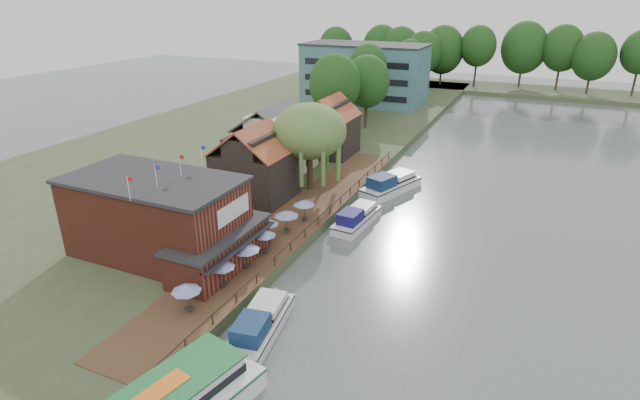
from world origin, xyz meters
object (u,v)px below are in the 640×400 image
at_px(hotel_block, 365,74).
at_px(cruiser_0, 260,320).
at_px(cottage_a, 255,163).
at_px(umbrella_4, 269,231).
at_px(umbrella_2, 246,257).
at_px(cruiser_1, 357,215).
at_px(umbrella_0, 187,299).
at_px(umbrella_6, 304,211).
at_px(pub, 175,220).
at_px(umbrella_3, 265,242).
at_px(swan, 216,348).
at_px(umbrella_1, 222,274).
at_px(willow, 310,148).
at_px(cottage_c, 330,126).
at_px(cottage_b, 275,138).
at_px(cruiser_2, 391,182).
at_px(umbrella_5, 287,222).

height_order(hotel_block, cruiser_0, hotel_block).
relative_size(cottage_a, umbrella_4, 3.62).
height_order(umbrella_2, cruiser_1, umbrella_2).
xyz_separation_m(umbrella_0, cruiser_0, (5.32, 1.33, -1.17)).
height_order(umbrella_2, umbrella_6, same).
bearing_deg(umbrella_4, pub, -136.18).
height_order(pub, umbrella_3, pub).
distance_m(umbrella_0, umbrella_3, 10.14).
xyz_separation_m(hotel_block, swan, (17.68, -79.17, -6.93)).
bearing_deg(umbrella_0, umbrella_1, 84.81).
bearing_deg(willow, umbrella_4, -80.08).
xyz_separation_m(pub, hotel_block, (-8.00, 71.00, 2.50)).
bearing_deg(willow, cruiser_0, -72.31).
bearing_deg(umbrella_4, swan, -75.17).
height_order(hotel_block, umbrella_2, hotel_block).
height_order(umbrella_2, umbrella_4, same).
relative_size(willow, umbrella_0, 4.39).
bearing_deg(cruiser_1, cottage_c, 125.59).
bearing_deg(cottage_b, cottage_a, -73.30).
distance_m(umbrella_2, swan, 9.48).
height_order(umbrella_3, umbrella_4, same).
xyz_separation_m(umbrella_6, cruiser_0, (4.54, -16.52, -1.17)).
xyz_separation_m(umbrella_2, cruiser_0, (4.78, -5.78, -1.17)).
distance_m(cottage_a, umbrella_0, 22.88).
bearing_deg(cruiser_2, hotel_block, 133.61).
bearing_deg(umbrella_6, willow, 111.94).
xyz_separation_m(pub, cruiser_0, (11.53, -5.18, -3.53)).
xyz_separation_m(hotel_block, umbrella_3, (14.81, -67.39, -4.86)).
bearing_deg(pub, umbrella_2, 5.05).
height_order(umbrella_5, cruiser_2, umbrella_5).
xyz_separation_m(willow, cruiser_1, (7.92, -5.05, -5.13)).
distance_m(willow, umbrella_0, 26.93).
xyz_separation_m(willow, swan, (6.18, -28.17, -5.99)).
bearing_deg(swan, umbrella_0, 154.32).
relative_size(cottage_a, umbrella_2, 3.51).
xyz_separation_m(cottage_a, umbrella_1, (7.57, -17.62, -2.96)).
distance_m(willow, umbrella_4, 14.99).
bearing_deg(swan, cruiser_2, 86.19).
height_order(pub, hotel_block, hotel_block).
bearing_deg(cottage_c, willow, -75.96).
bearing_deg(hotel_block, cottage_a, -82.87).
bearing_deg(swan, willow, 102.37).
relative_size(pub, hotel_block, 0.79).
distance_m(willow, cruiser_1, 10.71).
height_order(pub, cottage_b, cottage_b).
height_order(umbrella_1, umbrella_5, same).
xyz_separation_m(hotel_block, umbrella_5, (14.62, -62.85, -4.86)).
distance_m(cottage_a, cottage_b, 10.44).
xyz_separation_m(cottage_b, cruiser_0, (15.53, -30.18, -4.13)).
xyz_separation_m(pub, cottage_b, (-4.00, 25.00, 0.60)).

